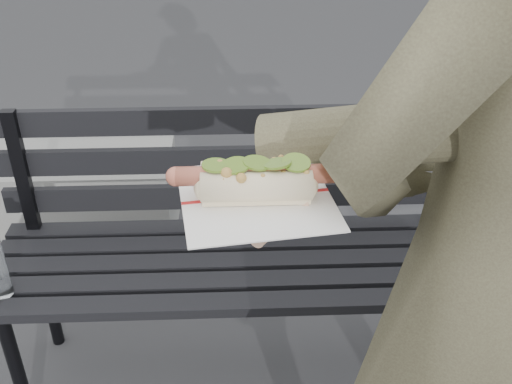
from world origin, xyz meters
TOP-DOWN VIEW (x-y plane):
  - park_bench at (0.02, 0.83)m, footprint 1.50×0.44m
  - concrete_block at (-0.86, 1.58)m, footprint 1.20×0.40m
  - person at (0.42, 0.09)m, footprint 0.81×0.69m
  - held_hotdog at (0.22, 0.07)m, footprint 0.62×0.30m

SIDE VIEW (x-z plane):
  - concrete_block at x=-0.86m, z-range 0.00..0.40m
  - park_bench at x=0.02m, z-range 0.08..0.96m
  - person at x=0.42m, z-range 0.00..1.87m
  - held_hotdog at x=0.22m, z-range 1.10..1.30m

